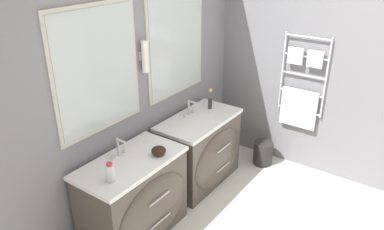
% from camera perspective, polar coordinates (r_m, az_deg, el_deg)
% --- Properties ---
extents(wall_back, '(4.85, 0.14, 2.60)m').
position_cam_1_polar(wall_back, '(3.52, -9.19, 5.07)').
color(wall_back, slate).
rests_on(wall_back, ground_plane).
extents(wall_right, '(0.13, 3.54, 2.60)m').
position_cam_1_polar(wall_right, '(4.39, 15.72, 8.19)').
color(wall_right, slate).
rests_on(wall_right, ground_plane).
extents(vanity_left, '(0.98, 0.59, 0.78)m').
position_cam_1_polar(vanity_left, '(3.46, -8.50, -12.51)').
color(vanity_left, '#4C4238').
rests_on(vanity_left, ground_plane).
extents(vanity_right, '(0.98, 0.59, 0.78)m').
position_cam_1_polar(vanity_right, '(4.14, 1.47, -5.43)').
color(vanity_right, '#4C4238').
rests_on(vanity_right, ground_plane).
extents(faucet_left, '(0.17, 0.11, 0.17)m').
position_cam_1_polar(faucet_left, '(3.31, -11.06, -4.96)').
color(faucet_left, silver).
rests_on(faucet_left, vanity_left).
extents(faucet_right, '(0.17, 0.11, 0.17)m').
position_cam_1_polar(faucet_right, '(4.01, -0.37, 1.04)').
color(faucet_right, silver).
rests_on(faucet_right, vanity_right).
extents(toiletry_bottle, '(0.07, 0.07, 0.17)m').
position_cam_1_polar(toiletry_bottle, '(3.00, -12.37, -8.58)').
color(toiletry_bottle, silver).
rests_on(toiletry_bottle, vanity_left).
extents(amenity_bowl, '(0.13, 0.13, 0.08)m').
position_cam_1_polar(amenity_bowl, '(3.30, -5.11, -5.45)').
color(amenity_bowl, black).
rests_on(amenity_bowl, vanity_left).
extents(flower_vase, '(0.04, 0.04, 0.24)m').
position_cam_1_polar(flower_vase, '(4.17, 2.78, 2.19)').
color(flower_vase, '#332D2D').
rests_on(flower_vase, vanity_right).
extents(waste_bin, '(0.24, 0.24, 0.28)m').
position_cam_1_polar(waste_bin, '(4.67, 10.76, -5.65)').
color(waste_bin, '#282626').
rests_on(waste_bin, ground_plane).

